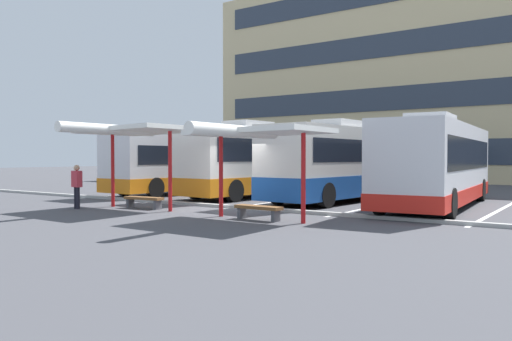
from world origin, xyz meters
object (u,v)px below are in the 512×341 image
object	(u,v)px
coach_bus_3	(438,165)
waiting_shelter_0	(134,132)
coach_bus_0	(199,164)
bench_0	(144,200)
coach_bus_2	(354,164)
bench_1	(258,209)
waiting_shelter_1	(255,134)
waiting_passenger_0	(77,183)
coach_bus_1	(265,162)

from	to	relation	value
coach_bus_3	waiting_shelter_0	world-z (taller)	coach_bus_3
coach_bus_0	bench_0	size ratio (longest dim) A/B	7.01
waiting_shelter_0	coach_bus_3	bearing A→B (deg)	39.35
coach_bus_2	waiting_shelter_0	xyz separation A→B (m)	(-4.93, -9.14, 1.28)
coach_bus_3	bench_1	bearing A→B (deg)	-115.36
waiting_shelter_0	waiting_shelter_1	bearing A→B (deg)	-1.39
bench_0	waiting_shelter_1	xyz separation A→B (m)	(5.63, -0.59, 2.38)
coach_bus_0	waiting_passenger_0	xyz separation A→B (m)	(2.18, -9.64, -0.62)
coach_bus_0	waiting_shelter_0	bearing A→B (deg)	-63.81
bench_1	coach_bus_2	bearing A→B (deg)	94.38
coach_bus_2	waiting_passenger_0	world-z (taller)	coach_bus_2
coach_bus_2	bench_1	world-z (taller)	coach_bus_2
bench_1	waiting_passenger_0	xyz separation A→B (m)	(-7.67, -1.11, 0.64)
coach_bus_3	coach_bus_0	bearing A→B (deg)	175.47
coach_bus_3	bench_1	xyz separation A→B (m)	(-3.54, -7.47, -1.35)
bench_1	waiting_passenger_0	size ratio (longest dim) A/B	0.99
bench_0	bench_1	bearing A→B (deg)	-4.16
bench_0	bench_1	size ratio (longest dim) A/B	1.03
coach_bus_0	waiting_shelter_1	size ratio (longest dim) A/B	2.55
waiting_passenger_0	coach_bus_3	bearing A→B (deg)	37.42
coach_bus_3	waiting_shelter_1	bearing A→B (deg)	-114.83
bench_0	coach_bus_3	bearing A→B (deg)	37.60
waiting_passenger_0	coach_bus_0	bearing A→B (deg)	102.72
coach_bus_3	bench_0	size ratio (longest dim) A/B	6.43
coach_bus_2	bench_0	bearing A→B (deg)	-119.58
coach_bus_0	waiting_shelter_1	xyz separation A→B (m)	(9.85, -8.72, 1.12)
bench_1	waiting_passenger_0	world-z (taller)	waiting_passenger_0
coach_bus_1	waiting_passenger_0	size ratio (longest dim) A/B	6.44
coach_bus_0	bench_1	world-z (taller)	coach_bus_0
waiting_shelter_1	waiting_shelter_0	bearing A→B (deg)	178.61
coach_bus_1	coach_bus_2	size ratio (longest dim) A/B	0.88
coach_bus_2	waiting_passenger_0	xyz separation A→B (m)	(-6.98, -10.20, -0.68)
coach_bus_2	coach_bus_1	bearing A→B (deg)	-171.14
bench_1	waiting_shelter_0	bearing A→B (deg)	-179.52
coach_bus_0	bench_1	size ratio (longest dim) A/B	7.19
coach_bus_1	bench_0	distance (m)	8.10
coach_bus_1	coach_bus_3	bearing A→B (deg)	-5.89
waiting_shelter_0	bench_0	world-z (taller)	waiting_shelter_0
waiting_passenger_0	coach_bus_1	bearing A→B (deg)	75.84
coach_bus_2	bench_1	distance (m)	9.22
waiting_passenger_0	waiting_shelter_1	bearing A→B (deg)	6.86
coach_bus_3	bench_0	xyz separation A→B (m)	(-9.17, -7.06, -1.35)
bench_1	waiting_passenger_0	bearing A→B (deg)	-171.79
waiting_shelter_1	waiting_passenger_0	bearing A→B (deg)	-173.14
coach_bus_1	coach_bus_3	distance (m)	8.87
bench_0	waiting_passenger_0	xyz separation A→B (m)	(-2.04, -1.52, 0.64)
waiting_passenger_0	waiting_shelter_0	bearing A→B (deg)	27.41
coach_bus_2	waiting_shelter_1	distance (m)	9.37
waiting_shelter_1	coach_bus_2	bearing A→B (deg)	94.29
coach_bus_0	waiting_shelter_0	world-z (taller)	coach_bus_0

